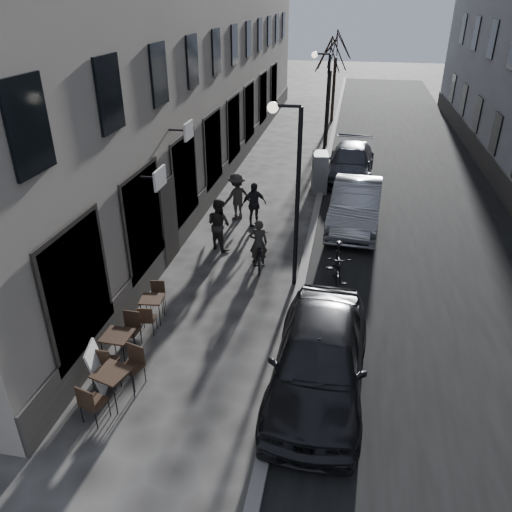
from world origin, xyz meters
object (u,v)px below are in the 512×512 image
(streetlamp_far, at_px, (324,96))
(car_mid, at_px, (356,205))
(utility_cabinet, at_px, (320,172))
(bicycle, at_px, (258,252))
(bistro_set_c, at_px, (153,307))
(sign_board, at_px, (99,372))
(car_far, at_px, (351,162))
(pedestrian_far, at_px, (254,204))
(moped, at_px, (337,270))
(streetlamp_near, at_px, (292,179))
(pedestrian_near, at_px, (219,224))
(car_near, at_px, (319,358))
(tree_near, at_px, (331,55))
(bistro_set_a, at_px, (113,383))
(pedestrian_mid, at_px, (237,196))
(tree_far, at_px, (337,44))
(bistro_set_b, at_px, (119,346))

(streetlamp_far, xyz_separation_m, car_mid, (1.80, -7.50, -2.38))
(utility_cabinet, bearing_deg, bicycle, -108.81)
(bistro_set_c, xyz_separation_m, sign_board, (-0.16, -2.57, 0.04))
(sign_board, height_order, car_far, car_far)
(sign_board, relative_size, car_far, 0.23)
(pedestrian_far, height_order, moped, pedestrian_far)
(bistro_set_c, height_order, pedestrian_far, pedestrian_far)
(utility_cabinet, xyz_separation_m, car_far, (1.24, 2.04, -0.11))
(streetlamp_near, height_order, bistro_set_c, streetlamp_near)
(pedestrian_near, height_order, car_near, pedestrian_near)
(streetlamp_near, xyz_separation_m, tree_near, (0.07, 15.00, 1.50))
(moped, bearing_deg, streetlamp_far, 93.23)
(bistro_set_a, height_order, pedestrian_mid, pedestrian_mid)
(streetlamp_near, bearing_deg, streetlamp_far, 90.00)
(bistro_set_a, xyz_separation_m, car_mid, (4.65, 9.86, 0.32))
(tree_near, relative_size, utility_cabinet, 3.49)
(pedestrian_mid, bearing_deg, bistro_set_a, 44.54)
(streetlamp_far, xyz_separation_m, bistro_set_a, (-2.85, -17.36, -2.69))
(moped, bearing_deg, tree_far, 90.32)
(streetlamp_far, distance_m, car_mid, 8.07)
(streetlamp_far, height_order, moped, streetlamp_far)
(bicycle, bearing_deg, bistro_set_a, 62.04)
(sign_board, relative_size, car_near, 0.23)
(sign_board, relative_size, pedestrian_far, 0.69)
(car_mid, distance_m, moped, 4.72)
(moped, bearing_deg, tree_near, 91.70)
(utility_cabinet, relative_size, pedestrian_near, 0.94)
(tree_far, bearing_deg, pedestrian_far, -96.06)
(bistro_set_a, xyz_separation_m, bistro_set_c, (-0.28, 2.85, -0.06))
(car_near, distance_m, car_mid, 8.73)
(pedestrian_near, bearing_deg, sign_board, 112.78)
(streetlamp_far, distance_m, pedestrian_near, 10.77)
(pedestrian_mid, bearing_deg, bistro_set_c, 41.29)
(tree_near, height_order, car_near, tree_near)
(utility_cabinet, distance_m, car_mid, 3.62)
(tree_near, bearing_deg, bistro_set_a, -98.17)
(pedestrian_far, height_order, car_mid, pedestrian_far)
(bistro_set_c, relative_size, pedestrian_far, 0.86)
(utility_cabinet, xyz_separation_m, bicycle, (-1.31, -6.89, -0.35))
(bistro_set_b, xyz_separation_m, utility_cabinet, (3.55, 11.97, 0.35))
(streetlamp_far, bearing_deg, bistro_set_a, -99.33)
(streetlamp_far, height_order, pedestrian_near, streetlamp_far)
(sign_board, relative_size, car_mid, 0.23)
(bicycle, bearing_deg, pedestrian_far, -88.02)
(streetlamp_near, distance_m, pedestrian_far, 4.80)
(streetlamp_far, distance_m, tree_near, 3.36)
(tree_far, bearing_deg, streetlamp_far, -90.46)
(tree_far, height_order, bistro_set_b, tree_far)
(pedestrian_mid, xyz_separation_m, car_mid, (4.28, 0.19, -0.08))
(bistro_set_c, xyz_separation_m, bicycle, (2.09, 3.40, 0.06))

